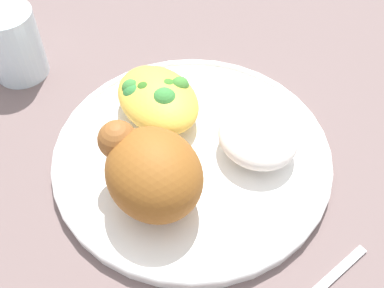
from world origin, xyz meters
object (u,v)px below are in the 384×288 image
Objects in this scene: roasted_chicken at (151,172)px; rice_pile at (258,137)px; plate at (192,155)px; water_glass at (14,44)px; mac_cheese_with_broccoli at (157,98)px.

roasted_chicken is 0.12m from rice_pile.
water_glass is at bearing 23.17° from plate.
water_glass is at bearing 30.55° from rice_pile.
rice_pile reaches higher than plate.
rice_pile is (-0.03, -0.06, 0.02)m from plate.
water_glass is at bearing 31.04° from mac_cheese_with_broccoli.
water_glass reaches higher than plate.
roasted_chicken is at bearing 146.81° from mac_cheese_with_broccoli.
mac_cheese_with_broccoli is (0.10, 0.06, 0.00)m from rice_pile.
roasted_chicken is at bearing 86.14° from rice_pile.
roasted_chicken is (-0.03, 0.06, 0.05)m from plate.
mac_cheese_with_broccoli is (0.07, 0.00, 0.03)m from plate.
mac_cheese_with_broccoli is 0.19m from water_glass.
roasted_chicken reaches higher than mac_cheese_with_broccoli.
roasted_chicken is 1.29× the size of rice_pile.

